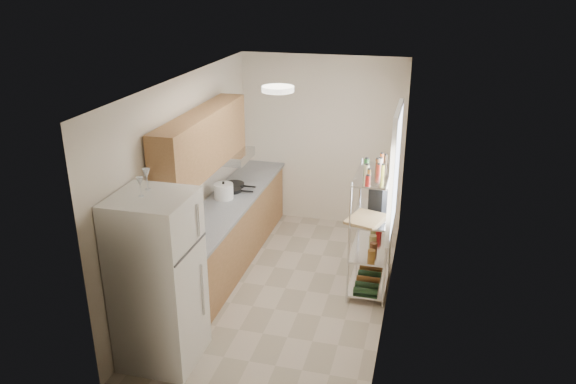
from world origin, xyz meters
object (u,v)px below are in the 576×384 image
Objects in this scene: cutting_board at (366,219)px; refrigerator at (158,281)px; rice_cooker at (224,191)px; espresso_machine at (379,196)px; frying_pan_large at (234,185)px.

refrigerator is at bearing -137.38° from cutting_board.
rice_cooker is 2.05m from espresso_machine.
frying_pan_large is 0.61× the size of cutting_board.
cutting_board is at bearing -88.66° from espresso_machine.
refrigerator is at bearing -86.80° from rice_cooker.
rice_cooker is 0.82× the size of espresso_machine.
rice_cooker is at bearing 166.18° from cutting_board.
espresso_machine reaches higher than rice_cooker.
espresso_machine is (2.07, -0.53, 0.24)m from frying_pan_large.
cutting_board is at bearing -24.92° from frying_pan_large.
refrigerator reaches higher than frying_pan_large.
cutting_board is at bearing -13.82° from rice_cooker.
cutting_board reaches higher than frying_pan_large.
rice_cooker is at bearing -166.14° from espresso_machine.
rice_cooker is at bearing -86.99° from frying_pan_large.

